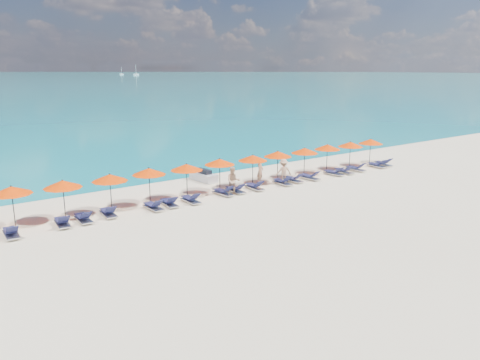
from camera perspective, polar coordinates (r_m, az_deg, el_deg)
ground at (r=28.04m, az=3.60°, el=-3.54°), size 1400.00×1400.00×0.00m
sailboat_near at (r=618.21m, az=-14.24°, el=12.42°), size 5.12×1.71×9.39m
sailboat_far at (r=578.00m, az=-12.55°, el=12.49°), size 6.69×2.23×12.26m
jetski at (r=34.89m, az=-4.44°, el=0.46°), size 1.13×2.52×0.87m
beachgoer_a at (r=33.99m, az=2.47°, el=1.08°), size 0.79×0.72×1.81m
beachgoer_b at (r=30.79m, az=-0.83°, el=-0.15°), size 1.06×0.89×1.89m
beachgoer_c at (r=33.94m, az=5.33°, el=1.04°), size 1.30×0.91×1.84m
umbrella_1 at (r=27.05m, az=-26.10°, el=-1.13°), size 2.10×2.10×2.28m
umbrella_2 at (r=27.35m, az=-20.81°, el=-0.48°), size 2.10×2.10×2.28m
umbrella_3 at (r=28.10m, az=-15.59°, el=0.27°), size 2.10×2.10×2.28m
umbrella_4 at (r=29.24m, az=-11.04°, el=1.03°), size 2.10×2.10×2.28m
umbrella_5 at (r=30.17m, az=-6.54°, el=1.57°), size 2.10×2.10×2.28m
umbrella_6 at (r=31.71m, az=-2.50°, el=2.23°), size 2.10×2.10×2.28m
umbrella_7 at (r=33.07m, az=1.57°, el=2.71°), size 2.10×2.10×2.28m
umbrella_8 at (r=34.70m, az=4.63°, el=3.18°), size 2.10×2.10×2.28m
umbrella_9 at (r=36.35m, az=7.90°, el=3.57°), size 2.10×2.10×2.28m
umbrella_10 at (r=38.33m, az=10.61°, el=3.97°), size 2.10×2.10×2.28m
umbrella_11 at (r=40.10m, az=13.31°, el=4.26°), size 2.10×2.10×2.28m
umbrella_12 at (r=42.15m, az=15.65°, el=4.55°), size 2.10×2.10×2.28m
lounger_2 at (r=26.03m, az=-26.13°, el=-5.77°), size 0.68×1.72×0.66m
lounger_3 at (r=26.67m, az=-20.85°, el=-4.81°), size 0.76×1.75×0.66m
lounger_4 at (r=26.99m, az=-18.55°, el=-4.40°), size 0.65×1.71×0.66m
lounger_5 at (r=27.58m, az=-15.76°, el=-3.82°), size 0.74×1.74×0.66m
lounger_6 at (r=28.20m, az=-10.50°, el=-3.15°), size 0.69×1.72×0.66m
lounger_7 at (r=28.79m, az=-8.62°, el=-2.73°), size 0.77×1.75×0.66m
lounger_8 at (r=29.31m, az=-6.01°, el=-2.36°), size 0.63×1.71×0.66m
lounger_9 at (r=30.90m, az=-2.04°, el=-1.46°), size 0.79×1.75×0.66m
lounger_10 at (r=31.49m, az=-0.53°, el=-1.16°), size 0.64×1.71×0.66m
lounger_11 at (r=32.31m, az=1.81°, el=-0.79°), size 0.74×1.74×0.66m
lounger_12 at (r=33.79m, az=5.21°, el=-0.20°), size 0.68×1.72×0.66m
lounger_13 at (r=34.67m, az=6.48°, el=0.12°), size 0.76×1.75×0.66m
lounger_14 at (r=35.58m, az=8.50°, el=0.40°), size 0.76×1.75×0.66m
lounger_15 at (r=37.37m, az=11.39°, el=0.91°), size 0.75×1.74×0.66m
lounger_16 at (r=38.14m, az=12.58°, el=1.10°), size 0.71×1.73×0.66m
lounger_17 at (r=39.31m, az=13.94°, el=1.40°), size 0.77×1.75×0.66m
lounger_18 at (r=41.20m, az=16.35°, el=1.79°), size 0.70×1.73×0.66m
lounger_19 at (r=42.04m, az=17.08°, el=1.97°), size 0.75×1.74×0.66m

